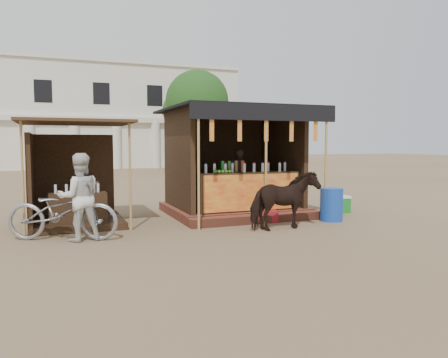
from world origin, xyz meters
TOP-DOWN VIEW (x-y plane):
  - ground at (0.00, 0.00)m, footprint 120.00×120.00m
  - main_stall at (1.01, 3.36)m, footprint 3.60×3.61m
  - secondary_stall at (-3.17, 3.24)m, footprint 2.40×2.40m
  - cow at (1.16, 0.98)m, footprint 1.58×0.85m
  - motorbike at (-3.34, 1.66)m, footprint 2.27×1.50m
  - bystander at (-3.03, 1.49)m, footprint 0.87×0.70m
  - blue_barrel at (2.79, 1.55)m, footprint 0.62×0.62m
  - red_crate at (1.31, 2.00)m, footprint 0.53×0.55m
  - cooler at (3.71, 2.60)m, footprint 0.70×0.53m
  - background_building at (-2.00, 29.94)m, footprint 26.00×7.45m
  - tree at (5.81, 22.14)m, footprint 4.50×4.40m

SIDE VIEW (x-z plane):
  - ground at x=0.00m, z-range 0.00..0.00m
  - red_crate at x=1.31m, z-range 0.00..0.27m
  - cooler at x=3.71m, z-range 0.00..0.46m
  - blue_barrel at x=2.79m, z-range 0.00..0.80m
  - motorbike at x=-3.34m, z-range 0.00..1.13m
  - cow at x=1.16m, z-range 0.00..1.28m
  - bystander at x=-3.03m, z-range 0.00..1.69m
  - secondary_stall at x=-3.17m, z-range -0.34..2.04m
  - main_stall at x=1.01m, z-range -0.37..2.41m
  - background_building at x=-2.00m, z-range -0.11..8.07m
  - tree at x=5.81m, z-range 1.13..8.13m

